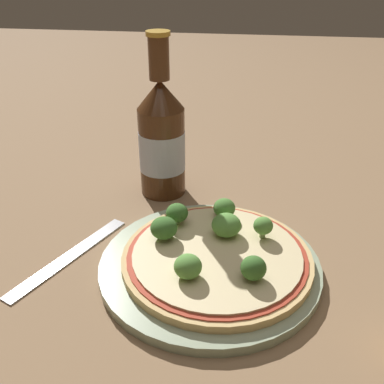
{
  "coord_description": "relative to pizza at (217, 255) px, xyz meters",
  "views": [
    {
      "loc": [
        0.05,
        -0.41,
        0.34
      ],
      "look_at": [
        -0.02,
        0.07,
        0.06
      ],
      "focal_mm": 42.0,
      "sensor_mm": 36.0,
      "label": 1
    }
  ],
  "objects": [
    {
      "name": "broccoli_floret_4",
      "position": [
        -0.05,
        0.05,
        0.02
      ],
      "size": [
        0.03,
        0.03,
        0.03
      ],
      "color": "#89A866",
      "rests_on": "pizza"
    },
    {
      "name": "broccoli_floret_6",
      "position": [
        -0.03,
        -0.05,
        0.02
      ],
      "size": [
        0.03,
        0.03,
        0.03
      ],
      "color": "#89A866",
      "rests_on": "pizza"
    },
    {
      "name": "broccoli_floret_2",
      "position": [
        0.0,
        0.07,
        0.02
      ],
      "size": [
        0.03,
        0.03,
        0.03
      ],
      "color": "#89A866",
      "rests_on": "pizza"
    },
    {
      "name": "broccoli_floret_0",
      "position": [
        0.04,
        -0.04,
        0.02
      ],
      "size": [
        0.03,
        0.03,
        0.03
      ],
      "color": "#89A866",
      "rests_on": "pizza"
    },
    {
      "name": "plate",
      "position": [
        -0.01,
        -0.0,
        -0.01
      ],
      "size": [
        0.26,
        0.26,
        0.01
      ],
      "color": "#93A384",
      "rests_on": "ground_plane"
    },
    {
      "name": "beer_bottle",
      "position": [
        -0.1,
        0.17,
        0.07
      ],
      "size": [
        0.07,
        0.07,
        0.24
      ],
      "color": "#472814",
      "rests_on": "ground_plane"
    },
    {
      "name": "ground_plane",
      "position": [
        -0.02,
        -0.0,
        -0.02
      ],
      "size": [
        3.0,
        3.0,
        0.0
      ],
      "primitive_type": "plane",
      "color": "#846647"
    },
    {
      "name": "broccoli_floret_5",
      "position": [
        0.01,
        0.03,
        0.02
      ],
      "size": [
        0.04,
        0.04,
        0.03
      ],
      "color": "#89A866",
      "rests_on": "pizza"
    },
    {
      "name": "fork",
      "position": [
        -0.18,
        -0.0,
        -0.02
      ],
      "size": [
        0.09,
        0.18,
        0.0
      ],
      "rotation": [
        0.0,
        0.0,
        1.14
      ],
      "color": "#B2B2B7",
      "rests_on": "ground_plane"
    },
    {
      "name": "broccoli_floret_3",
      "position": [
        -0.07,
        0.02,
        0.02
      ],
      "size": [
        0.03,
        0.03,
        0.03
      ],
      "color": "#89A866",
      "rests_on": "pizza"
    },
    {
      "name": "pizza",
      "position": [
        0.0,
        0.0,
        0.0
      ],
      "size": [
        0.22,
        0.22,
        0.01
      ],
      "color": "tan",
      "rests_on": "plate"
    },
    {
      "name": "broccoli_floret_1",
      "position": [
        0.05,
        0.03,
        0.02
      ],
      "size": [
        0.02,
        0.02,
        0.03
      ],
      "color": "#89A866",
      "rests_on": "pizza"
    }
  ]
}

